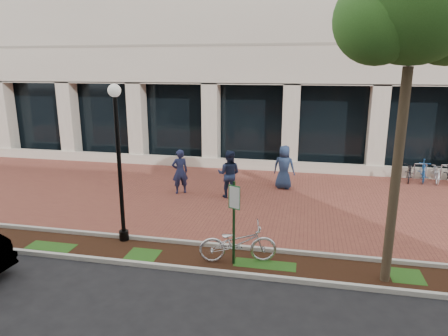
% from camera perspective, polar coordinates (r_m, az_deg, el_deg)
% --- Properties ---
extents(ground, '(120.00, 120.00, 0.00)m').
position_cam_1_polar(ground, '(15.80, 1.09, -4.19)').
color(ground, black).
rests_on(ground, ground).
extents(brick_plaza, '(40.00, 9.00, 0.01)m').
position_cam_1_polar(brick_plaza, '(15.79, 1.09, -4.17)').
color(brick_plaza, brown).
rests_on(brick_plaza, ground).
extents(planting_strip, '(40.00, 1.50, 0.01)m').
position_cam_1_polar(planting_strip, '(11.07, -4.12, -12.63)').
color(planting_strip, black).
rests_on(planting_strip, ground).
extents(curb_plaza_side, '(40.00, 0.12, 0.12)m').
position_cam_1_polar(curb_plaza_side, '(11.69, -3.11, -10.77)').
color(curb_plaza_side, '#B0AFA6').
rests_on(curb_plaza_side, ground).
extents(curb_street_side, '(40.00, 0.12, 0.12)m').
position_cam_1_polar(curb_street_side, '(10.41, -5.29, -14.18)').
color(curb_street_side, '#B0AFA6').
rests_on(curb_street_side, ground).
extents(parking_sign, '(0.34, 0.07, 2.25)m').
position_cam_1_polar(parking_sign, '(10.13, 1.41, -6.33)').
color(parking_sign, '#143919').
rests_on(parking_sign, ground).
extents(lamppost, '(0.36, 0.36, 4.56)m').
position_cam_1_polar(lamppost, '(11.61, -14.81, 1.69)').
color(lamppost, black).
rests_on(lamppost, ground).
extents(street_tree, '(3.40, 2.83, 7.85)m').
position_cam_1_polar(street_tree, '(9.59, 25.87, 20.28)').
color(street_tree, '#4E3F2C').
rests_on(street_tree, ground).
extents(locked_bicycle, '(2.15, 1.19, 1.07)m').
position_cam_1_polar(locked_bicycle, '(10.63, 1.99, -10.62)').
color(locked_bicycle, silver).
rests_on(locked_bicycle, ground).
extents(pedestrian_left, '(0.79, 0.72, 1.81)m').
position_cam_1_polar(pedestrian_left, '(16.14, -6.31, -0.51)').
color(pedestrian_left, '#1D2449').
rests_on(pedestrian_left, ground).
extents(pedestrian_mid, '(0.93, 0.74, 1.88)m').
position_cam_1_polar(pedestrian_mid, '(15.56, 0.70, -0.86)').
color(pedestrian_mid, '#1B2544').
rests_on(pedestrian_mid, ground).
extents(pedestrian_right, '(1.00, 0.74, 1.85)m').
position_cam_1_polar(pedestrian_right, '(16.86, 8.57, 0.12)').
color(pedestrian_right, navy).
rests_on(pedestrian_right, ground).
extents(bollard, '(0.12, 0.12, 0.91)m').
position_cam_1_polar(bollard, '(19.16, 23.21, -0.60)').
color(bollard, silver).
rests_on(bollard, ground).
extents(bike_rack_cluster, '(3.48, 1.77, 0.98)m').
position_cam_1_polar(bike_rack_cluster, '(20.15, 28.78, -0.54)').
color(bike_rack_cluster, black).
rests_on(bike_rack_cluster, ground).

